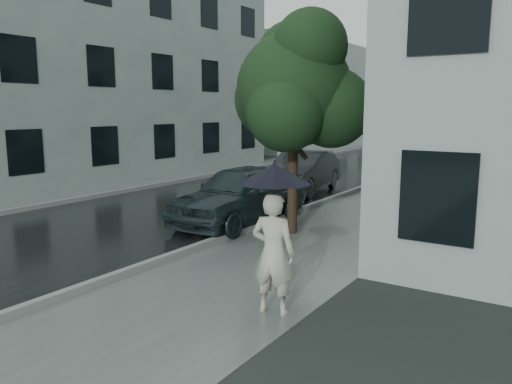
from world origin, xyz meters
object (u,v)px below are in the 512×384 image
Objects in this scene: lamp_post at (377,104)px; car_far at (303,172)px; street_tree at (296,88)px; car_near at (241,194)px; pedestrian at (273,253)px.

lamp_post is 4.15m from car_far.
car_near is (-1.69, 0.13, -2.71)m from street_tree.
car_near is (-3.80, 4.69, -0.14)m from pedestrian.
street_tree is 0.93× the size of lamp_post.
street_tree reaches higher than car_near.
pedestrian is 0.40× the size of car_near.
car_near is at bearing -110.32° from lamp_post.
lamp_post is at bearing 52.63° from car_far.
pedestrian reaches higher than car_far.
lamp_post is 1.24× the size of car_far.
car_far is (-2.63, 5.45, -2.74)m from street_tree.
pedestrian is 11.07m from car_far.
pedestrian is at bearing -91.75° from lamp_post.
lamp_post reaches higher than car_near.
pedestrian is 0.40× the size of car_far.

